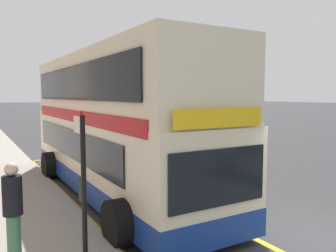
{
  "coord_description": "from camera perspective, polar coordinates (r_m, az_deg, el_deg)",
  "views": [
    {
      "loc": [
        -6.45,
        -4.32,
        3.13
      ],
      "look_at": [
        -0.56,
        5.65,
        2.09
      ],
      "focal_mm": 36.34,
      "sensor_mm": 36.0,
      "label": 1
    }
  ],
  "objects": [
    {
      "name": "ground_plane",
      "position": [
        37.02,
        -20.45,
        -0.03
      ],
      "size": [
        260.0,
        260.0,
        0.0
      ],
      "primitive_type": "plane",
      "color": "#333335"
    },
    {
      "name": "bus_stop_sign",
      "position": [
        6.22,
        -14.18,
        -7.92
      ],
      "size": [
        0.09,
        0.51,
        2.73
      ],
      "color": "black",
      "rests_on": "pavement_near"
    },
    {
      "name": "double_decker_bus",
      "position": [
        11.04,
        -9.24,
        -0.47
      ],
      "size": [
        3.27,
        10.75,
        4.4
      ],
      "color": "beige",
      "rests_on": "ground"
    },
    {
      "name": "pedestrian_waiting_near_sign",
      "position": [
        6.77,
        -24.58,
        -12.45
      ],
      "size": [
        0.34,
        0.34,
        1.82
      ],
      "color": "#3F724C",
      "rests_on": "pavement_near"
    },
    {
      "name": "bus_bay_markings",
      "position": [
        11.47,
        -9.67,
        -10.74
      ],
      "size": [
        2.91,
        13.75,
        0.01
      ],
      "color": "gold",
      "rests_on": "ground"
    },
    {
      "name": "parked_car_black_ahead",
      "position": [
        37.02,
        -15.9,
        1.34
      ],
      "size": [
        2.09,
        4.2,
        1.62
      ],
      "rotation": [
        0.0,
        0.0,
        3.13
      ],
      "color": "black",
      "rests_on": "ground"
    },
    {
      "name": "parked_car_navy_across",
      "position": [
        28.43,
        -7.45,
        0.4
      ],
      "size": [
        2.09,
        4.2,
        1.62
      ],
      "rotation": [
        0.0,
        0.0,
        -0.04
      ],
      "color": "navy",
      "rests_on": "ground"
    },
    {
      "name": "parked_car_white_behind",
      "position": [
        52.03,
        -18.24,
        2.32
      ],
      "size": [
        2.09,
        4.2,
        1.62
      ],
      "rotation": [
        0.0,
        0.0,
        0.04
      ],
      "color": "silver",
      "rests_on": "ground"
    }
  ]
}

